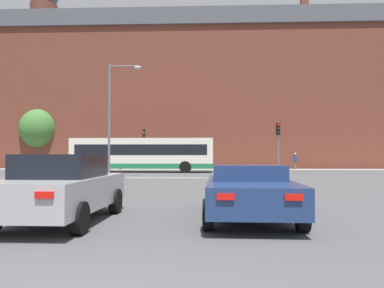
# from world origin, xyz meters

# --- Properties ---
(stop_line_strip) EXTENTS (8.61, 0.30, 0.01)m
(stop_line_strip) POSITION_xyz_m (0.00, 22.31, 0.00)
(stop_line_strip) COLOR silver
(stop_line_strip) RESTS_ON ground_plane
(far_pavement) EXTENTS (69.56, 2.50, 0.01)m
(far_pavement) POSITION_xyz_m (0.00, 37.18, 0.01)
(far_pavement) COLOR #A09B91
(far_pavement) RESTS_ON ground_plane
(brick_civic_building) EXTENTS (48.21, 14.52, 25.17)m
(brick_civic_building) POSITION_xyz_m (-2.13, 46.46, 9.34)
(brick_civic_building) COLOR brown
(brick_civic_building) RESTS_ON ground_plane
(car_saloon_left) EXTENTS (2.01, 4.32, 1.54)m
(car_saloon_left) POSITION_xyz_m (-2.12, 5.86, 0.78)
(car_saloon_left) COLOR #9E9EA3
(car_saloon_left) RESTS_ON ground_plane
(car_roadster_right) EXTENTS (2.18, 4.39, 1.28)m
(car_roadster_right) POSITION_xyz_m (2.16, 6.38, 0.67)
(car_roadster_right) COLOR navy
(car_roadster_right) RESTS_ON ground_plane
(bus_crossing_lead) EXTENTS (12.38, 2.77, 2.97)m
(bus_crossing_lead) POSITION_xyz_m (-4.53, 30.32, 1.59)
(bus_crossing_lead) COLOR silver
(bus_crossing_lead) RESTS_ON ground_plane
(traffic_light_near_right) EXTENTS (0.26, 0.31, 3.68)m
(traffic_light_near_right) POSITION_xyz_m (5.93, 22.80, 2.50)
(traffic_light_near_right) COLOR slate
(traffic_light_near_right) RESTS_ON ground_plane
(traffic_light_far_left) EXTENTS (0.26, 0.31, 4.25)m
(traffic_light_far_left) POSITION_xyz_m (-5.50, 36.56, 2.86)
(traffic_light_far_left) COLOR slate
(traffic_light_far_left) RESTS_ON ground_plane
(street_lamp_junction) EXTENTS (2.28, 0.36, 7.71)m
(street_lamp_junction) POSITION_xyz_m (-5.11, 22.55, 4.69)
(street_lamp_junction) COLOR slate
(street_lamp_junction) RESTS_ON ground_plane
(pedestrian_waiting) EXTENTS (0.45, 0.43, 1.75)m
(pedestrian_waiting) POSITION_xyz_m (10.53, 37.72, 1.03)
(pedestrian_waiting) COLOR brown
(pedestrian_waiting) RESTS_ON ground_plane
(pedestrian_walking_east) EXTENTS (0.26, 0.41, 1.82)m
(pedestrian_walking_east) POSITION_xyz_m (-8.01, 36.72, 1.08)
(pedestrian_walking_east) COLOR #333851
(pedestrian_walking_east) RESTS_ON ground_plane
(pedestrian_walking_west) EXTENTS (0.25, 0.40, 1.76)m
(pedestrian_walking_west) POSITION_xyz_m (-3.44, 37.49, 1.04)
(pedestrian_walking_west) COLOR brown
(pedestrian_walking_west) RESTS_ON ground_plane
(tree_by_building) EXTENTS (4.24, 4.24, 6.81)m
(tree_by_building) POSITION_xyz_m (-18.34, 39.83, 4.58)
(tree_by_building) COLOR #4C3823
(tree_by_building) RESTS_ON ground_plane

